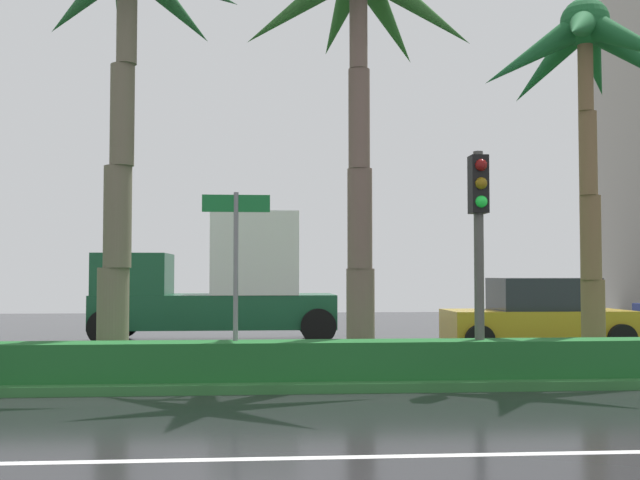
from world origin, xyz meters
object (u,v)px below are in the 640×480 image
(car_in_traffic_second, at_px, (539,316))
(box_truck_lead, at_px, (219,284))
(traffic_signal_median_right, at_px, (479,221))
(palm_tree_centre_right, at_px, (587,72))
(street_name_sign, at_px, (236,258))
(palm_tree_centre_left, at_px, (126,29))
(palm_tree_centre, at_px, (357,28))

(car_in_traffic_second, bearing_deg, box_truck_lead, -22.28)
(traffic_signal_median_right, xyz_separation_m, car_in_traffic_second, (3.00, 5.44, -1.88))
(palm_tree_centre_right, bearing_deg, box_truck_lead, 134.80)
(palm_tree_centre_right, relative_size, car_in_traffic_second, 1.59)
(street_name_sign, distance_m, car_in_traffic_second, 8.88)
(palm_tree_centre_right, xyz_separation_m, car_in_traffic_second, (0.53, 4.08, -4.76))
(palm_tree_centre_right, height_order, box_truck_lead, palm_tree_centre_right)
(palm_tree_centre_left, height_order, street_name_sign, palm_tree_centre_left)
(box_truck_lead, bearing_deg, traffic_signal_median_right, 118.78)
(palm_tree_centre_left, relative_size, car_in_traffic_second, 1.79)
(palm_tree_centre_left, distance_m, car_in_traffic_second, 11.27)
(street_name_sign, bearing_deg, palm_tree_centre_left, 153.09)
(palm_tree_centre_left, bearing_deg, palm_tree_centre, -2.21)
(palm_tree_centre_right, height_order, traffic_signal_median_right, palm_tree_centre_right)
(palm_tree_centre, distance_m, palm_tree_centre_right, 4.43)
(palm_tree_centre_left, xyz_separation_m, street_name_sign, (1.97, -1.00, -4.03))
(traffic_signal_median_right, bearing_deg, street_name_sign, 178.39)
(traffic_signal_median_right, distance_m, car_in_traffic_second, 6.49)
(palm_tree_centre, distance_m, street_name_sign, 4.68)
(palm_tree_centre, xyz_separation_m, traffic_signal_median_right, (1.91, -0.95, -3.49))
(box_truck_lead, bearing_deg, palm_tree_centre_left, 80.70)
(palm_tree_centre, distance_m, car_in_traffic_second, 8.54)
(palm_tree_centre_right, xyz_separation_m, traffic_signal_median_right, (-2.47, -1.36, -2.89))
(traffic_signal_median_right, relative_size, car_in_traffic_second, 0.86)
(palm_tree_centre, relative_size, car_in_traffic_second, 1.77)
(palm_tree_centre, relative_size, palm_tree_centre_right, 1.12)
(street_name_sign, height_order, car_in_traffic_second, street_name_sign)
(palm_tree_centre_left, relative_size, box_truck_lead, 1.20)
(palm_tree_centre, relative_size, traffic_signal_median_right, 2.06)
(box_truck_lead, bearing_deg, palm_tree_centre_right, 134.80)
(box_truck_lead, bearing_deg, palm_tree_centre, 110.25)
(traffic_signal_median_right, height_order, box_truck_lead, traffic_signal_median_right)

